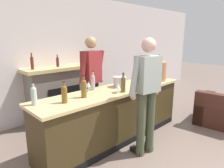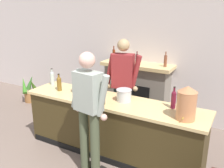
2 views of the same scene
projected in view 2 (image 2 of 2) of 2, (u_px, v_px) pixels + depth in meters
wall_back_panel at (143, 52)px, 5.33m from camera, size 12.00×0.07×2.75m
bar_counter at (112, 127)px, 4.02m from camera, size 2.96×0.69×0.93m
fireplace_stone at (137, 90)px, 5.34m from camera, size 1.50×0.52×1.50m
potted_plant_corner at (30, 91)px, 6.26m from camera, size 0.45×0.48×0.67m
person_customer at (89, 111)px, 3.32m from camera, size 0.65×0.35×1.79m
person_bartender at (123, 85)px, 4.35m from camera, size 0.65×0.36×1.81m
copper_dispenser at (187, 103)px, 3.17m from camera, size 0.25×0.29×0.45m
ice_bucket_steel at (124, 95)px, 3.83m from camera, size 0.24×0.24×0.18m
wine_bottle_burgundy_dark at (52, 77)px, 4.59m from camera, size 0.07×0.07×0.31m
wine_bottle_merlot_tall at (103, 95)px, 3.68m from camera, size 0.08×0.08×0.32m
wine_bottle_chardonnay_pale at (174, 99)px, 3.54m from camera, size 0.07×0.07×0.32m
wine_bottle_rose_blush at (59, 83)px, 4.27m from camera, size 0.08×0.08×0.30m
wine_bottle_riesling_slim at (103, 85)px, 4.17m from camera, size 0.07×0.07×0.32m
wine_bottle_cabernet_heavy at (76, 85)px, 4.13m from camera, size 0.08×0.08×0.33m
wine_glass_back_row at (187, 102)px, 3.52m from camera, size 0.08×0.08×0.15m
wine_glass_front_left at (95, 85)px, 4.21m from camera, size 0.08×0.08×0.17m
wine_glass_mid_counter at (96, 95)px, 3.74m from camera, size 0.08×0.08×0.17m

